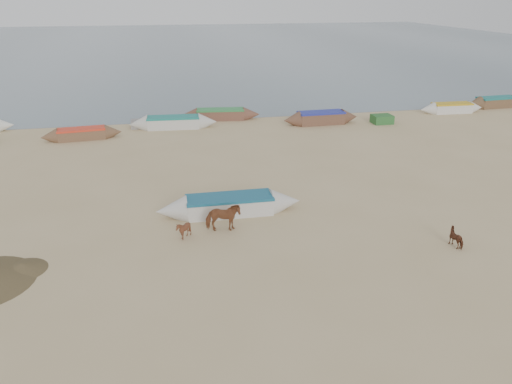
# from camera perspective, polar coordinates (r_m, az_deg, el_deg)

# --- Properties ---
(ground) EXTENTS (140.00, 140.00, 0.00)m
(ground) POSITION_cam_1_polar(r_m,az_deg,el_deg) (19.53, 2.40, -7.05)
(ground) COLOR tan
(ground) RESTS_ON ground
(sea) EXTENTS (160.00, 160.00, 0.00)m
(sea) POSITION_cam_1_polar(r_m,az_deg,el_deg) (99.07, -9.60, 16.25)
(sea) COLOR slate
(sea) RESTS_ON ground
(cow_adult) EXTENTS (1.54, 0.84, 1.25)m
(cow_adult) POSITION_cam_1_polar(r_m,az_deg,el_deg) (21.04, -3.79, -2.93)
(cow_adult) COLOR brown
(cow_adult) RESTS_ON ground
(calf_front) EXTENTS (0.81, 0.74, 0.81)m
(calf_front) POSITION_cam_1_polar(r_m,az_deg,el_deg) (20.66, -8.28, -4.29)
(calf_front) COLOR #562C1B
(calf_front) RESTS_ON ground
(calf_right) EXTENTS (0.93, 0.96, 0.74)m
(calf_right) POSITION_cam_1_polar(r_m,az_deg,el_deg) (21.46, 22.03, -4.85)
(calf_right) COLOR brown
(calf_right) RESTS_ON ground
(near_canoe) EXTENTS (6.65, 1.36, 0.85)m
(near_canoe) POSITION_cam_1_polar(r_m,az_deg,el_deg) (22.73, -3.05, -1.49)
(near_canoe) COLOR beige
(near_canoe) RESTS_ON ground
(waterline_canoes) EXTENTS (56.48, 5.46, 0.96)m
(waterline_canoes) POSITION_cam_1_polar(r_m,az_deg,el_deg) (38.32, -5.47, 8.28)
(waterline_canoes) COLOR brown
(waterline_canoes) RESTS_ON ground
(beach_clutter) EXTENTS (41.57, 4.17, 0.64)m
(beach_clutter) POSITION_cam_1_polar(r_m,az_deg,el_deg) (37.92, -0.33, 8.01)
(beach_clutter) COLOR #32703D
(beach_clutter) RESTS_ON ground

